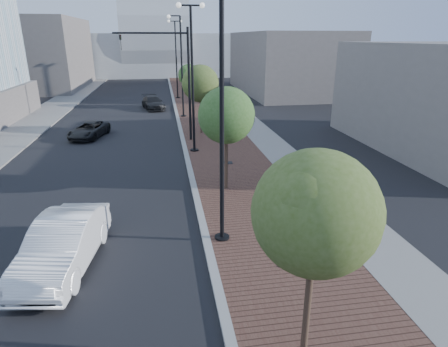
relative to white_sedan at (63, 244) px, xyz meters
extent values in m
cube|color=#4C2D23|center=(8.39, 30.82, -0.79)|extent=(7.00, 140.00, 0.12)
cube|color=slate|center=(11.09, 30.82, -0.78)|extent=(2.40, 140.00, 0.13)
cube|color=gray|center=(4.89, 30.82, -0.78)|extent=(0.30, 140.00, 0.14)
cube|color=slate|center=(-8.11, 30.82, -0.79)|extent=(4.00, 140.00, 0.12)
imported|color=white|center=(0.00, 0.00, 0.00)|extent=(2.49, 5.34, 1.69)
imported|color=black|center=(-2.20, 18.15, -0.25)|extent=(3.04, 4.67, 1.19)
imported|color=black|center=(2.52, 29.95, -0.17)|extent=(2.84, 4.95, 1.35)
imported|color=black|center=(10.65, 5.12, -0.03)|extent=(0.67, 0.53, 1.63)
cylinder|color=black|center=(5.49, 0.82, -0.75)|extent=(0.56, 0.56, 0.20)
cylinder|color=black|center=(5.49, 0.82, 3.77)|extent=(0.16, 0.16, 9.00)
cylinder|color=black|center=(5.49, 12.82, -0.75)|extent=(0.56, 0.56, 0.20)
cylinder|color=black|center=(5.49, 12.82, 3.77)|extent=(0.16, 0.16, 9.00)
cylinder|color=black|center=(5.49, 12.82, 8.27)|extent=(1.40, 0.10, 0.10)
sphere|color=silver|center=(4.79, 12.82, 8.27)|extent=(0.32, 0.32, 0.32)
sphere|color=silver|center=(6.19, 12.82, 8.27)|extent=(0.32, 0.32, 0.32)
cylinder|color=black|center=(5.49, 24.82, -0.75)|extent=(0.56, 0.56, 0.20)
cylinder|color=black|center=(5.49, 24.82, 3.77)|extent=(0.16, 0.16, 9.00)
cylinder|color=black|center=(4.99, 24.82, 8.27)|extent=(1.00, 0.10, 0.10)
sphere|color=silver|center=(4.49, 24.82, 8.20)|extent=(0.32, 0.32, 0.32)
cylinder|color=black|center=(5.49, 36.82, -0.75)|extent=(0.56, 0.56, 0.20)
cylinder|color=black|center=(5.49, 36.82, 3.77)|extent=(0.16, 0.16, 9.00)
cylinder|color=black|center=(5.49, 36.82, 8.27)|extent=(1.40, 0.10, 0.10)
sphere|color=silver|center=(4.79, 36.82, 8.27)|extent=(0.32, 0.32, 0.32)
sphere|color=silver|center=(6.19, 36.82, 8.27)|extent=(0.32, 0.32, 0.32)
cylinder|color=black|center=(5.49, 15.82, 3.15)|extent=(0.18, 0.18, 8.00)
cylinder|color=black|center=(2.99, 15.82, 6.75)|extent=(5.00, 0.12, 0.12)
imported|color=black|center=(0.99, 15.82, 6.15)|extent=(0.16, 0.20, 1.00)
cylinder|color=#382619|center=(6.49, -5.18, 1.00)|extent=(0.16, 0.16, 3.69)
sphere|color=#3F541C|center=(6.49, -5.18, 3.11)|extent=(2.66, 2.66, 2.66)
sphere|color=#3F541C|center=(6.89, -4.88, 2.85)|extent=(1.86, 1.86, 1.86)
sphere|color=#3F541C|center=(6.19, -5.48, 3.48)|extent=(1.60, 1.60, 1.60)
cylinder|color=#382619|center=(6.49, 5.82, 0.94)|extent=(0.16, 0.16, 3.58)
sphere|color=#2E551D|center=(6.49, 5.82, 2.99)|extent=(2.72, 2.72, 2.72)
sphere|color=#2E551D|center=(6.89, 6.12, 2.73)|extent=(1.90, 1.90, 1.90)
sphere|color=#2E551D|center=(6.19, 5.52, 3.35)|extent=(1.63, 1.63, 1.63)
cylinder|color=#382619|center=(6.49, 17.82, 1.01)|extent=(0.16, 0.16, 3.71)
sphere|color=#3E511C|center=(6.49, 17.82, 3.13)|extent=(2.85, 2.85, 2.85)
sphere|color=#3E511C|center=(6.89, 18.12, 2.86)|extent=(2.00, 2.00, 2.00)
sphere|color=#3E511C|center=(6.19, 17.52, 3.50)|extent=(1.71, 1.71, 1.71)
cylinder|color=#382619|center=(6.49, 29.82, 0.79)|extent=(0.16, 0.16, 3.28)
sphere|color=#2D521C|center=(6.49, 29.82, 2.67)|extent=(2.33, 2.33, 2.33)
sphere|color=#2D521C|center=(6.89, 30.12, 2.44)|extent=(1.63, 1.63, 1.63)
sphere|color=#2D521C|center=(6.19, 29.52, 3.00)|extent=(1.40, 1.40, 1.40)
cube|color=#A8AFB2|center=(2.89, 75.82, 3.15)|extent=(50.00, 28.00, 8.00)
cube|color=#67605D|center=(-15.11, 50.82, 4.15)|extent=(14.00, 20.00, 10.00)
cube|color=#655E5B|center=(20.89, 40.82, 3.15)|extent=(12.00, 22.00, 8.00)
cube|color=black|center=(7.29, -1.18, -0.72)|extent=(0.50, 0.50, 0.02)
cube|color=black|center=(7.29, 9.82, -0.72)|extent=(0.50, 0.50, 0.02)
camera|label=1|loc=(3.52, -11.78, 6.49)|focal=30.40mm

